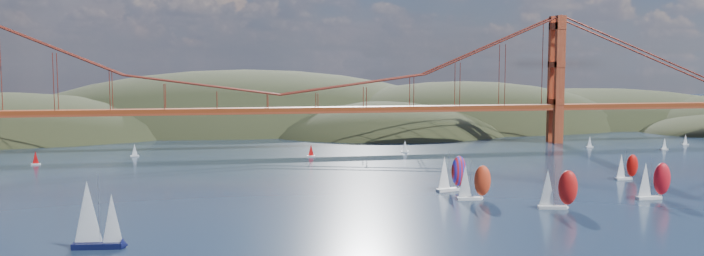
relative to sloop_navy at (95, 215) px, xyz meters
name	(u,v)px	position (x,y,z in m)	size (l,w,h in m)	color
headlands	(346,148)	(91.54, 243.16, -18.75)	(725.00, 225.00, 96.00)	black
bridge	(275,69)	(44.85, 144.87, 25.94)	(552.00, 12.00, 55.00)	maroon
sloop_navy	(95,215)	(0.00, 0.00, 0.00)	(9.39, 5.62, 14.26)	black
racer_0	(473,181)	(85.74, 30.49, -1.58)	(8.76, 3.72, 9.97)	white
racer_1	(557,188)	(101.28, 16.31, -1.30)	(9.43, 5.25, 10.57)	silver
racer_2	(653,180)	(130.97, 22.77, -1.31)	(9.14, 3.69, 10.55)	white
racer_3	(626,166)	(141.53, 51.02, -2.28)	(7.47, 3.22, 8.49)	silver
racer_rwb	(451,172)	(84.30, 43.32, -1.25)	(9.54, 5.77, 10.68)	silver
distant_boat_2	(36,158)	(-39.29, 115.76, -3.89)	(3.00, 2.00, 4.70)	silver
distant_boat_3	(135,150)	(-8.68, 131.24, -3.89)	(3.00, 2.00, 4.70)	silver
distant_boat_4	(590,142)	(172.01, 124.91, -3.89)	(3.00, 2.00, 4.70)	silver
distant_boat_5	(665,144)	(197.77, 112.78, -3.89)	(3.00, 2.00, 4.70)	silver
distant_boat_6	(685,139)	(216.53, 125.34, -3.89)	(3.00, 2.00, 4.70)	silver
distant_boat_8	(405,146)	(93.35, 124.53, -3.89)	(3.00, 2.00, 4.70)	silver
distant_boat_9	(311,150)	(55.69, 118.40, -3.89)	(3.00, 2.00, 4.70)	silver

